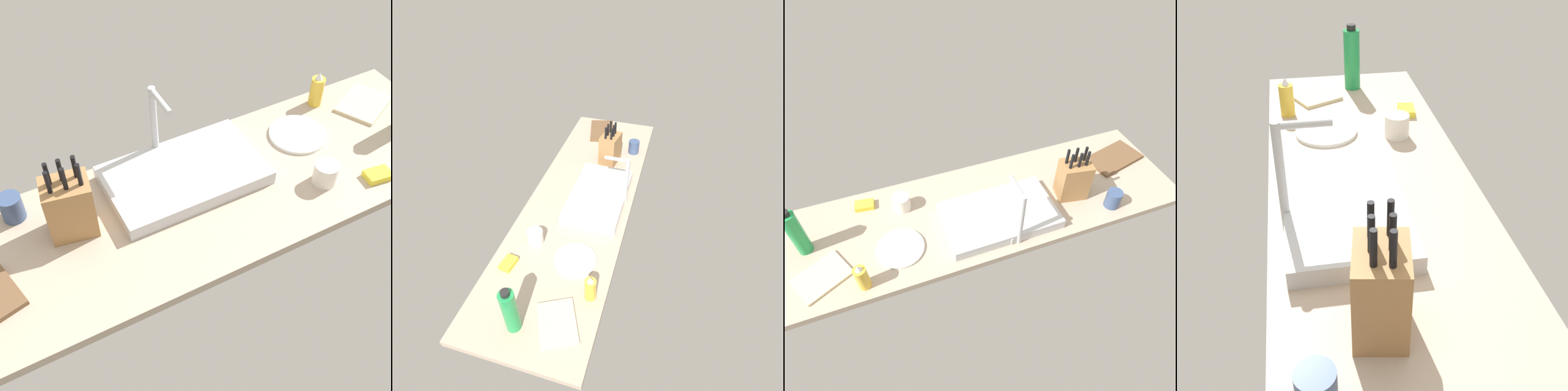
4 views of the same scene
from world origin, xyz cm
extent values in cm
cube|color=tan|center=(0.00, 0.00, 1.75)|extent=(198.70, 60.66, 3.50)
cube|color=#B7BABF|center=(-3.24, 9.92, 6.12)|extent=(53.50, 31.74, 5.24)
cylinder|color=#B7BABF|center=(-6.52, 25.33, 18.50)|extent=(2.40, 2.40, 29.99)
cylinder|color=#B7BABF|center=(-6.52, 18.76, 32.49)|extent=(2.00, 13.13, 2.00)
cylinder|color=#B7BABF|center=(-3.02, 25.33, 5.50)|extent=(1.60, 1.60, 4.00)
cube|color=#9E7042|center=(-43.57, 7.29, 13.77)|extent=(16.10, 13.27, 20.54)
cylinder|color=black|center=(-47.82, 6.06, 27.98)|extent=(1.62, 1.62, 7.88)
cylinder|color=black|center=(-47.02, 9.37, 27.98)|extent=(1.62, 1.62, 7.88)
cylinder|color=black|center=(-43.40, 5.28, 27.98)|extent=(1.62, 1.62, 7.88)
cylinder|color=black|center=(-43.21, 9.11, 27.98)|extent=(1.62, 1.62, 7.88)
cylinder|color=black|center=(-39.05, 4.82, 27.98)|extent=(1.62, 1.62, 7.88)
cylinder|color=black|center=(-39.06, 8.54, 27.98)|extent=(1.62, 1.62, 7.88)
cube|color=brown|center=(-80.59, -7.59, 4.40)|extent=(33.00, 23.62, 1.80)
cylinder|color=gold|center=(62.04, 23.30, 9.37)|extent=(5.33, 5.33, 11.74)
cone|color=silver|center=(62.04, 23.30, 16.64)|extent=(2.93, 2.93, 2.80)
cylinder|color=#1E8E47|center=(84.41, -3.89, 15.37)|extent=(6.47, 6.47, 23.74)
cylinder|color=silver|center=(44.74, 10.58, 4.10)|extent=(21.41, 21.41, 1.20)
cube|color=beige|center=(78.63, 13.33, 4.10)|extent=(26.07, 23.79, 1.20)
cylinder|color=#384C75|center=(-59.01, 21.24, 8.11)|extent=(7.45, 7.45, 9.22)
cylinder|color=silver|center=(38.68, -13.20, 7.47)|extent=(8.37, 8.37, 7.94)
cube|color=yellow|center=(56.18, -20.42, 4.70)|extent=(9.73, 7.17, 2.40)
camera|label=1|loc=(-59.69, -103.34, 134.39)|focal=48.57mm
camera|label=2|loc=(141.75, 45.16, 137.92)|focal=30.42mm
camera|label=3|loc=(42.96, 107.80, 135.92)|focal=32.49mm
camera|label=4|loc=(-110.84, 20.17, 83.00)|focal=45.57mm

